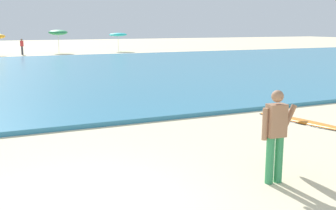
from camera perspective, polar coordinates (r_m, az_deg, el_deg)
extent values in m
plane|color=beige|center=(6.93, -10.69, -13.50)|extent=(160.00, 160.00, 0.00)
cube|color=teal|center=(25.30, -21.13, 3.97)|extent=(120.00, 28.00, 0.14)
cylinder|color=#338E56|center=(7.73, 14.03, -7.51)|extent=(0.15, 0.15, 0.88)
cylinder|color=#338E56|center=(7.82, 15.19, -7.33)|extent=(0.15, 0.15, 0.88)
cube|color=#9E7051|center=(7.58, 14.88, -2.10)|extent=(0.36, 0.25, 0.60)
sphere|color=#9E7051|center=(7.49, 15.05, 1.18)|extent=(0.22, 0.22, 0.22)
cylinder|color=#9E7051|center=(7.47, 13.38, -2.61)|extent=(0.10, 0.10, 0.58)
cylinder|color=#9E7051|center=(7.74, 16.49, -1.76)|extent=(0.32, 0.13, 0.51)
ellipsoid|color=orange|center=(7.87, 17.91, -2.16)|extent=(0.54, 2.71, 0.33)
ellipsoid|color=black|center=(7.87, 17.91, -2.28)|extent=(0.58, 2.81, 0.30)
cylinder|color=beige|center=(45.65, -15.04, 8.36)|extent=(0.05, 0.05, 2.07)
ellipsoid|color=#23844C|center=(45.62, -15.11, 9.76)|extent=(2.00, 2.01, 0.59)
cylinder|color=beige|center=(47.26, -6.97, 8.57)|extent=(0.05, 0.05, 1.81)
ellipsoid|color=#19ADB2|center=(47.23, -6.99, 9.74)|extent=(2.03, 2.03, 0.43)
cylinder|color=#383842|center=(43.56, -19.69, 7.18)|extent=(0.20, 0.20, 0.84)
cube|color=red|center=(43.53, -19.75, 8.09)|extent=(0.32, 0.20, 0.54)
sphere|color=brown|center=(43.52, -19.78, 8.57)|extent=(0.20, 0.20, 0.20)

